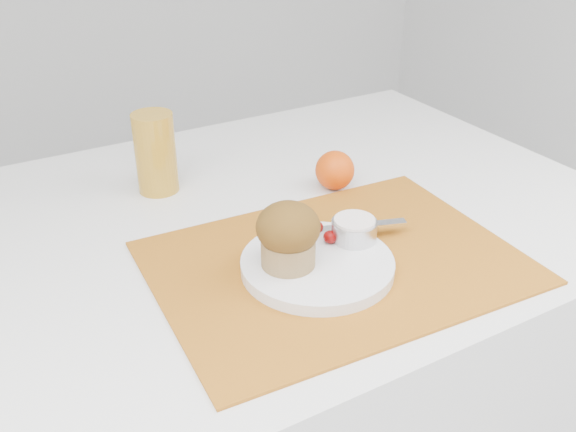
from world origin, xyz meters
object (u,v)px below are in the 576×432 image
orange (335,170)px  muffin (288,235)px  plate (317,265)px  table (253,394)px  juice_glass (155,153)px

orange → muffin: muffin is taller
muffin → plate: bearing=-14.9°
table → orange: orange is taller
plate → orange: (0.16, 0.20, 0.02)m
table → muffin: (-0.02, -0.17, 0.44)m
table → orange: 0.45m
juice_glass → muffin: size_ratio=1.52×
juice_glass → orange: bearing=-28.5°
juice_glass → plate: bearing=-73.9°
table → muffin: size_ratio=13.31×
table → plate: plate is taller
plate → juice_glass: 0.37m
table → plate: 0.43m
plate → orange: 0.26m
table → orange: size_ratio=17.93×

